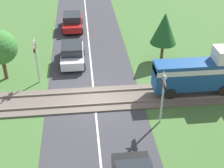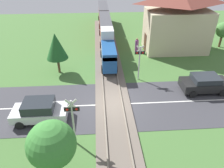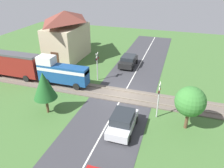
% 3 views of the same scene
% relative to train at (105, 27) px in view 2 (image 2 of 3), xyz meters
% --- Properties ---
extents(ground_plane, '(60.00, 60.00, 0.00)m').
position_rel_train_xyz_m(ground_plane, '(0.00, -14.61, -1.89)').
color(ground_plane, '#426B33').
extents(road_surface, '(48.00, 6.40, 0.02)m').
position_rel_train_xyz_m(road_surface, '(0.00, -14.61, -1.88)').
color(road_surface, '#38383D').
rests_on(road_surface, ground_plane).
extents(track_bed, '(2.80, 48.00, 0.24)m').
position_rel_train_xyz_m(track_bed, '(0.00, -14.61, -1.82)').
color(track_bed, '#665B51').
rests_on(track_bed, ground_plane).
extents(train, '(1.58, 20.96, 3.18)m').
position_rel_train_xyz_m(train, '(0.00, 0.00, 0.00)').
color(train, navy).
rests_on(train, track_bed).
extents(car_near_crossing, '(3.86, 1.96, 1.60)m').
position_rel_train_xyz_m(car_near_crossing, '(-5.34, -16.05, -1.06)').
color(car_near_crossing, silver).
rests_on(car_near_crossing, ground_plane).
extents(car_far_side, '(3.98, 2.02, 1.49)m').
position_rel_train_xyz_m(car_far_side, '(8.00, -13.17, -1.10)').
color(car_far_side, black).
rests_on(car_far_side, ground_plane).
extents(crossing_signal_west_approach, '(0.90, 0.18, 3.43)m').
position_rel_train_xyz_m(crossing_signal_west_approach, '(-2.68, -18.47, 0.29)').
color(crossing_signal_west_approach, '#B7B7B7').
rests_on(crossing_signal_west_approach, ground_plane).
extents(crossing_signal_east_approach, '(0.90, 0.18, 3.43)m').
position_rel_train_xyz_m(crossing_signal_east_approach, '(2.68, -10.74, 0.29)').
color(crossing_signal_east_approach, '#B7B7B7').
rests_on(crossing_signal_east_approach, ground_plane).
extents(station_building, '(7.79, 4.59, 6.86)m').
position_rel_train_xyz_m(station_building, '(8.27, -3.90, 1.46)').
color(station_building, '#C6B793').
rests_on(station_building, ground_plane).
extents(pedestrian_by_station, '(0.42, 0.42, 1.68)m').
position_rel_train_xyz_m(pedestrian_by_station, '(3.62, -4.13, -1.12)').
color(pedestrian_by_station, '#7F3D84').
rests_on(pedestrian_by_station, ground_plane).
extents(tree_by_station, '(1.86, 1.86, 3.14)m').
position_rel_train_xyz_m(tree_by_station, '(14.38, -3.37, 0.29)').
color(tree_by_station, brown).
rests_on(tree_by_station, ground_plane).
extents(tree_roadside_hedge, '(2.07, 2.07, 4.04)m').
position_rel_train_xyz_m(tree_roadside_hedge, '(-4.99, -8.81, 0.89)').
color(tree_roadside_hedge, brown).
rests_on(tree_roadside_hedge, ground_plane).
extents(tree_beyond_track, '(2.43, 2.43, 3.78)m').
position_rel_train_xyz_m(tree_beyond_track, '(-3.44, -20.97, 0.66)').
color(tree_beyond_track, brown).
rests_on(tree_beyond_track, ground_plane).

